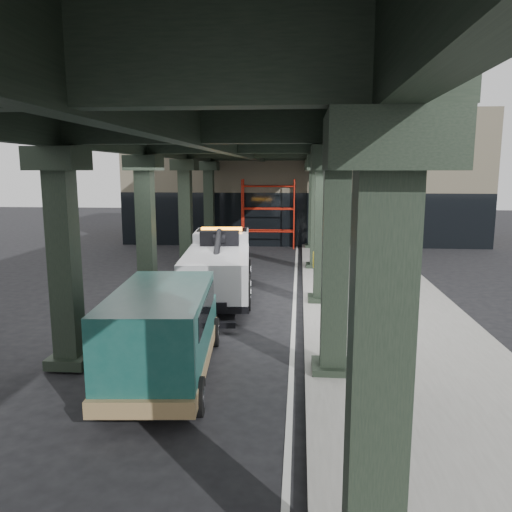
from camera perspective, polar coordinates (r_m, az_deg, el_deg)
The scene contains 8 objects.
ground at distance 15.34m, azimuth -2.08°, elevation -7.32°, with size 90.00×90.00×0.00m, color black.
sidewalk at distance 17.34m, azimuth 13.76°, elevation -5.33°, with size 5.00×40.00×0.15m, color gray.
lane_stripe at distance 17.15m, azimuth 4.42°, elevation -5.47°, with size 0.12×38.00×0.01m, color silver.
viaduct at distance 16.73m, azimuth -2.73°, elevation 13.03°, with size 7.40×32.00×6.40m.
building at distance 34.55m, azimuth 5.36°, elevation 8.88°, with size 22.00×10.00×8.00m, color #C6B793.
scaffolding at distance 29.35m, azimuth 1.43°, elevation 5.07°, with size 3.08×0.88×4.00m.
tow_truck at distance 18.04m, azimuth -4.20°, elevation -0.85°, with size 2.78×7.60×2.44m.
towed_van at distance 10.99m, azimuth -10.48°, elevation -8.39°, with size 2.42×5.24×2.07m.
Camera 1 is at (1.83, -14.55, 4.50)m, focal length 35.00 mm.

